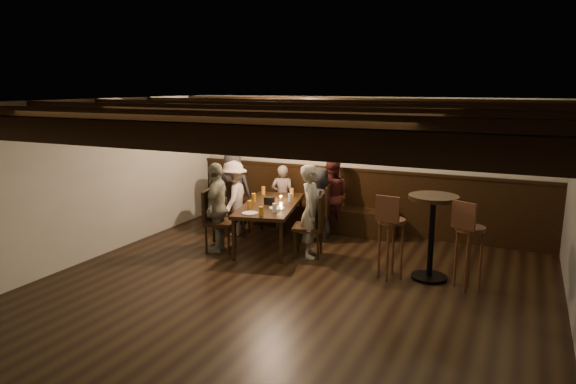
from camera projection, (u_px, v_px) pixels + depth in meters
The scene contains 27 objects.
room at pixel (321, 183), 8.14m from camera, with size 7.00×7.00×7.00m.
dining_table at pixel (270, 207), 8.38m from camera, with size 1.27×2.01×0.70m.
chair_left_near at pixel (236, 219), 9.02m from camera, with size 0.52×0.52×0.94m.
chair_left_far at pixel (220, 232), 8.15m from camera, with size 0.55×0.55×0.99m.
chair_right_near at pixel (317, 223), 8.75m from camera, with size 0.52×0.52×0.94m.
chair_right_far at pixel (309, 237), 7.88m from camera, with size 0.54×0.54×0.97m.
person_bench_left at pixel (233, 191), 9.40m from camera, with size 0.68×0.44×1.40m, color #262628.
person_bench_centre at pixel (283, 197), 9.40m from camera, with size 0.43×0.28×1.18m, color slate.
person_bench_right at pixel (331, 196), 9.07m from camera, with size 0.65×0.51×1.34m, color #4B1A1A.
person_left_near at pixel (234, 198), 8.95m from camera, with size 0.85×0.49×1.32m, color #BDA7A0.
person_left_far at pixel (217, 207), 8.07m from camera, with size 0.83×0.35×1.42m, color gray.
person_right_near at pixel (319, 204), 8.68m from camera, with size 0.61×0.40×1.25m, color black.
person_right_far at pixel (311, 211), 7.79m from camera, with size 0.52×0.34×1.43m, color gray.
pint_a at pixel (263, 190), 9.08m from camera, with size 0.07×0.07×0.14m, color #BF7219.
pint_b at pixel (292, 192), 8.93m from camera, with size 0.07×0.07×0.14m, color #BF7219.
pint_c at pixel (254, 197), 8.50m from camera, with size 0.07×0.07×0.14m, color #BF7219.
pint_d at pixel (290, 198), 8.49m from camera, with size 0.07×0.07×0.14m, color silver.
pint_e at pixel (250, 205), 7.96m from camera, with size 0.07×0.07×0.14m, color #BF7219.
pint_f at pixel (275, 208), 7.79m from camera, with size 0.07×0.07×0.14m, color silver.
pint_g at pixel (261, 211), 7.57m from camera, with size 0.07×0.07×0.14m, color #BF7219.
plate_near at pixel (250, 213), 7.72m from camera, with size 0.24×0.24×0.01m, color white.
plate_far at pixel (277, 208), 8.04m from camera, with size 0.24×0.24×0.01m, color white.
condiment_caddy at pixel (269, 201), 8.31m from camera, with size 0.15×0.10×0.12m, color black.
candle at pixel (281, 199), 8.63m from camera, with size 0.05×0.05×0.05m, color beige.
high_top_table at pixel (432, 225), 6.86m from camera, with size 0.66×0.66×1.17m.
bar_stool_left at pixel (390, 247), 6.95m from camera, with size 0.37×0.40×1.18m.
bar_stool_right at pixel (468, 256), 6.58m from camera, with size 0.42×0.43×1.18m.
Camera 1 is at (2.63, -5.25, 2.59)m, focal length 32.00 mm.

